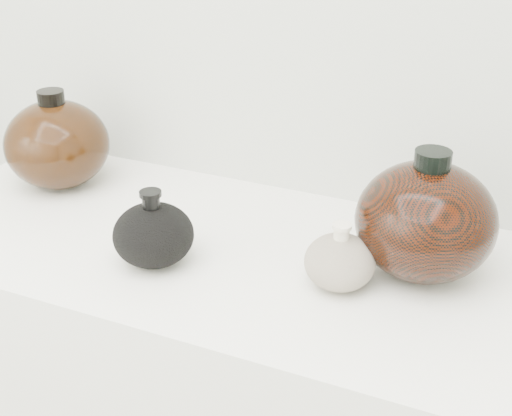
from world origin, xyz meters
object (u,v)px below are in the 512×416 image
at_px(black_gourd_vase, 153,234).
at_px(left_round_pot, 57,144).
at_px(cream_gourd_vase, 340,261).
at_px(right_round_pot, 425,220).

xyz_separation_m(black_gourd_vase, left_round_pot, (-0.32, 0.18, 0.03)).
bearing_deg(left_round_pot, cream_gourd_vase, -11.68).
distance_m(cream_gourd_vase, left_round_pot, 0.62).
xyz_separation_m(cream_gourd_vase, right_round_pot, (0.10, 0.09, 0.05)).
height_order(cream_gourd_vase, right_round_pot, right_round_pot).
distance_m(left_round_pot, right_round_pot, 0.71).
bearing_deg(right_round_pot, cream_gourd_vase, -139.65).
distance_m(black_gourd_vase, left_round_pot, 0.37).
distance_m(black_gourd_vase, right_round_pot, 0.42).
height_order(black_gourd_vase, right_round_pot, right_round_pot).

